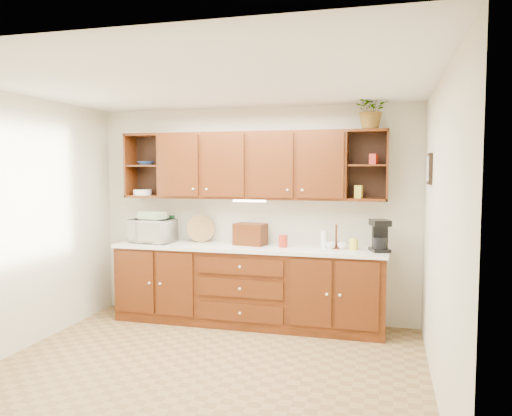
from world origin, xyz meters
The scene contains 26 objects.
floor centered at (0.00, 0.00, 0.00)m, with size 4.00×4.00×0.00m, color olive.
ceiling centered at (0.00, 0.00, 2.60)m, with size 4.00×4.00×0.00m, color white.
back_wall centered at (0.00, 1.75, 1.30)m, with size 4.00×4.00×0.00m, color beige.
left_wall centered at (-2.00, 0.00, 1.30)m, with size 3.50×3.50×0.00m, color beige.
right_wall centered at (2.00, 0.00, 1.30)m, with size 3.50×3.50×0.00m, color beige.
base_cabinets centered at (0.00, 1.45, 0.45)m, with size 3.20×0.60×0.90m, color #321505.
countertop centered at (0.00, 1.44, 0.92)m, with size 3.24×0.64×0.04m, color silver.
upper_cabinets centered at (0.01, 1.59, 1.89)m, with size 3.20×0.33×0.80m.
undercabinet_light centered at (0.00, 1.53, 1.47)m, with size 0.40×0.05×0.03m, color white.
framed_picture centered at (1.98, 0.90, 1.85)m, with size 0.03×0.24×0.30m, color black.
wicker_basket centered at (-1.22, 1.45, 1.00)m, with size 0.25×0.25×0.13m, color #986B3F.
microwave centered at (-1.22, 1.43, 1.09)m, with size 0.52×0.36×0.29m, color silver.
towel_stack centered at (-1.22, 1.43, 1.27)m, with size 0.29×0.22×0.09m, color #F0E871.
wine_bottle centered at (-1.04, 1.61, 1.10)m, with size 0.07×0.07×0.33m, color black.
woven_tray centered at (-0.65, 1.61, 0.95)m, with size 0.34×0.34×0.02m, color #986B3F.
bread_box centered at (0.01, 1.54, 1.07)m, with size 0.37×0.23×0.26m, color #321505.
mug_tree centered at (1.03, 1.52, 0.98)m, with size 0.25×0.25×0.28m.
canister_red centered at (0.43, 1.47, 1.01)m, with size 0.10×0.10×0.14m, color #AD2919.
canister_white centered at (0.90, 1.54, 1.04)m, with size 0.08×0.08×0.20m, color white.
canister_yellow centered at (1.24, 1.48, 1.00)m, with size 0.09×0.09×0.12m, color yellow.
coffee_maker centered at (1.52, 1.45, 1.11)m, with size 0.25×0.29×0.35m.
bowl_stack centered at (-1.37, 1.57, 1.92)m, with size 0.19×0.19×0.05m, color #264B8E.
plate_stack centered at (-1.41, 1.56, 1.56)m, with size 0.23×0.23×0.07m, color white.
pantry_box_yellow centered at (1.27, 1.56, 1.59)m, with size 0.08×0.06×0.14m, color yellow.
pantry_box_red centered at (1.43, 1.57, 1.96)m, with size 0.08×0.07×0.12m, color #AD2919.
potted_plant centered at (1.41, 1.52, 2.50)m, with size 0.39×0.33×0.43m, color #999999.
Camera 1 is at (1.58, -4.18, 1.84)m, focal length 35.00 mm.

